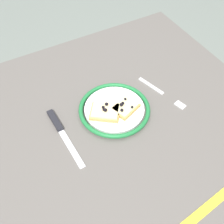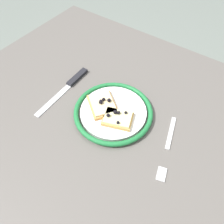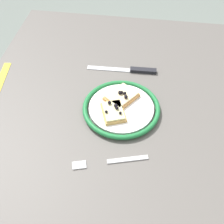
{
  "view_description": "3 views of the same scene",
  "coord_description": "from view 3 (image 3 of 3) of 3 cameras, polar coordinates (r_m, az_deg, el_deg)",
  "views": [
    {
      "loc": [
        0.28,
        0.52,
        1.44
      ],
      "look_at": [
        -0.0,
        -0.0,
        0.74
      ],
      "focal_mm": 46.61,
      "sensor_mm": 36.0,
      "label": 1
    },
    {
      "loc": [
        -0.25,
        0.31,
        1.24
      ],
      "look_at": [
        -0.03,
        -0.01,
        0.73
      ],
      "focal_mm": 35.49,
      "sensor_mm": 36.0,
      "label": 2
    },
    {
      "loc": [
        -0.59,
        -0.07,
        1.36
      ],
      "look_at": [
        -0.05,
        0.0,
        0.73
      ],
      "focal_mm": 45.68,
      "sensor_mm": 36.0,
      "label": 3
    }
  ],
  "objects": [
    {
      "name": "plate",
      "position": [
        0.86,
        1.87,
        0.77
      ],
      "size": [
        0.24,
        0.24,
        0.02
      ],
      "color": "white",
      "rests_on": "dining_table"
    },
    {
      "name": "dining_table",
      "position": [
        0.95,
        0.68,
        -1.67
      ],
      "size": [
        1.02,
        0.89,
        0.71
      ],
      "color": "#5B5651",
      "rests_on": "ground_plane"
    },
    {
      "name": "pizza_slice_near",
      "position": [
        0.83,
        0.04,
        0.11
      ],
      "size": [
        0.1,
        0.09,
        0.03
      ],
      "color": "tan",
      "rests_on": "plate"
    },
    {
      "name": "knife",
      "position": [
        1.0,
        4.37,
        8.38
      ],
      "size": [
        0.03,
        0.24,
        0.01
      ],
      "color": "silver",
      "rests_on": "dining_table"
    },
    {
      "name": "fork",
      "position": [
        0.76,
        -0.46,
        -9.89
      ],
      "size": [
        0.07,
        0.2,
        0.0
      ],
      "color": "silver",
      "rests_on": "dining_table"
    },
    {
      "name": "ground_plane",
      "position": [
        1.49,
        0.45,
        -17.2
      ],
      "size": [
        6.0,
        6.0,
        0.0
      ],
      "primitive_type": "plane",
      "color": "slate"
    },
    {
      "name": "pizza_slice_far",
      "position": [
        0.88,
        1.93,
        3.17
      ],
      "size": [
        0.12,
        0.11,
        0.03
      ],
      "color": "tan",
      "rests_on": "plate"
    }
  ]
}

